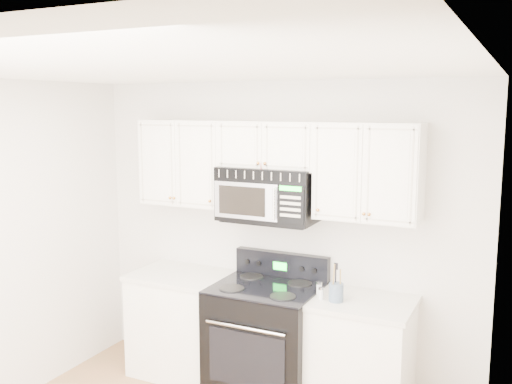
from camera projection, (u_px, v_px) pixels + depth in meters
The scene contains 9 objects.
room at pixel (161, 292), 3.38m from camera, with size 3.51×3.51×2.61m.
base_cabinet_left at pixel (183, 326), 5.14m from camera, with size 0.86×0.65×0.92m.
base_cabinet_right at pixel (356, 360), 4.45m from camera, with size 0.86×0.65×0.92m.
range at pixel (266, 338), 4.72m from camera, with size 0.85×0.77×1.14m.
upper_cabinets at pixel (271, 162), 4.70m from camera, with size 2.44×0.37×0.75m.
microwave at pixel (268, 194), 4.70m from camera, with size 0.81×0.45×0.45m.
utensil_crock at pixel (336, 292), 4.33m from camera, with size 0.11×0.11×0.30m.
shaker_salt at pixel (321, 293), 4.37m from camera, with size 0.04×0.04×0.10m.
shaker_pepper at pixel (319, 288), 4.47m from camera, with size 0.05×0.05×0.11m.
Camera 1 is at (1.92, -2.69, 2.40)m, focal length 40.00 mm.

